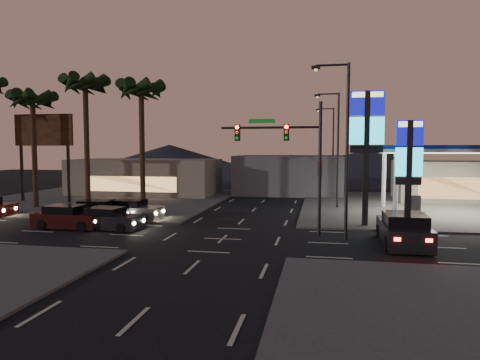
% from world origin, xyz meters
% --- Properties ---
extents(ground, '(140.00, 140.00, 0.00)m').
position_xyz_m(ground, '(0.00, 0.00, 0.00)').
color(ground, black).
rests_on(ground, ground).
extents(corner_lot_ne, '(24.00, 24.00, 0.12)m').
position_xyz_m(corner_lot_ne, '(16.00, 16.00, 0.06)').
color(corner_lot_ne, '#47443F').
rests_on(corner_lot_ne, ground).
extents(corner_lot_nw, '(24.00, 24.00, 0.12)m').
position_xyz_m(corner_lot_nw, '(-16.00, 16.00, 0.06)').
color(corner_lot_nw, '#47443F').
rests_on(corner_lot_nw, ground).
extents(gas_station, '(12.20, 8.20, 5.47)m').
position_xyz_m(gas_station, '(16.00, 12.00, 5.08)').
color(gas_station, silver).
rests_on(gas_station, ground).
extents(convenience_store, '(10.00, 6.00, 4.00)m').
position_xyz_m(convenience_store, '(18.00, 21.00, 2.00)').
color(convenience_store, '#726B5B').
rests_on(convenience_store, ground).
extents(pylon_sign_tall, '(2.20, 0.35, 9.00)m').
position_xyz_m(pylon_sign_tall, '(8.50, 5.50, 6.39)').
color(pylon_sign_tall, black).
rests_on(pylon_sign_tall, ground).
extents(pylon_sign_short, '(1.60, 0.35, 7.00)m').
position_xyz_m(pylon_sign_short, '(11.00, 4.50, 4.66)').
color(pylon_sign_short, black).
rests_on(pylon_sign_short, ground).
extents(traffic_signal_mast, '(6.10, 0.39, 8.00)m').
position_xyz_m(traffic_signal_mast, '(3.76, 1.99, 5.23)').
color(traffic_signal_mast, black).
rests_on(traffic_signal_mast, ground).
extents(pedestal_signal, '(0.32, 0.39, 4.30)m').
position_xyz_m(pedestal_signal, '(5.50, 6.98, 2.92)').
color(pedestal_signal, black).
rests_on(pedestal_signal, ground).
extents(streetlight_near, '(2.14, 0.25, 10.00)m').
position_xyz_m(streetlight_near, '(6.79, 1.00, 5.72)').
color(streetlight_near, black).
rests_on(streetlight_near, ground).
extents(streetlight_mid, '(2.14, 0.25, 10.00)m').
position_xyz_m(streetlight_mid, '(6.79, 14.00, 5.72)').
color(streetlight_mid, black).
rests_on(streetlight_mid, ground).
extents(streetlight_far, '(2.14, 0.25, 10.00)m').
position_xyz_m(streetlight_far, '(6.79, 28.00, 5.72)').
color(streetlight_far, black).
rests_on(streetlight_far, ground).
extents(palm_a, '(4.41, 4.41, 10.86)m').
position_xyz_m(palm_a, '(-9.00, 9.50, 9.43)').
color(palm_a, black).
rests_on(palm_a, ground).
extents(palm_b, '(4.41, 4.41, 11.46)m').
position_xyz_m(palm_b, '(-14.00, 9.50, 9.97)').
color(palm_b, black).
rests_on(palm_b, ground).
extents(palm_c, '(4.41, 4.41, 10.26)m').
position_xyz_m(palm_c, '(-19.00, 9.50, 8.88)').
color(palm_c, black).
rests_on(palm_c, ground).
extents(billboard, '(6.00, 0.30, 8.50)m').
position_xyz_m(billboard, '(-20.50, 13.00, 6.33)').
color(billboard, black).
rests_on(billboard, ground).
extents(building_far_west, '(16.00, 8.00, 4.00)m').
position_xyz_m(building_far_west, '(-14.00, 22.00, 2.00)').
color(building_far_west, '#726B5B').
rests_on(building_far_west, ground).
extents(building_far_mid, '(12.00, 9.00, 4.40)m').
position_xyz_m(building_far_mid, '(2.00, 26.00, 2.20)').
color(building_far_mid, '#4C4C51').
rests_on(building_far_mid, ground).
extents(hill_left, '(40.00, 40.00, 6.00)m').
position_xyz_m(hill_left, '(-25.00, 60.00, 3.00)').
color(hill_left, black).
rests_on(hill_left, ground).
extents(hill_right, '(50.00, 50.00, 5.00)m').
position_xyz_m(hill_right, '(15.00, 60.00, 2.50)').
color(hill_right, black).
rests_on(hill_right, ground).
extents(hill_center, '(60.00, 60.00, 4.00)m').
position_xyz_m(hill_center, '(0.00, 60.00, 2.00)').
color(hill_center, black).
rests_on(hill_center, ground).
extents(car_lane_a_front, '(4.54, 2.29, 1.43)m').
position_xyz_m(car_lane_a_front, '(-7.91, 1.53, 0.66)').
color(car_lane_a_front, black).
rests_on(car_lane_a_front, ground).
extents(car_lane_a_mid, '(4.72, 2.12, 1.52)m').
position_xyz_m(car_lane_a_mid, '(-10.71, 1.43, 0.70)').
color(car_lane_a_mid, black).
rests_on(car_lane_a_mid, ground).
extents(car_lane_b_front, '(4.57, 2.20, 1.45)m').
position_xyz_m(car_lane_b_front, '(-8.14, 5.54, 0.67)').
color(car_lane_b_front, '#5B5B5D').
rests_on(car_lane_b_front, ground).
extents(car_lane_b_mid, '(4.67, 2.23, 1.48)m').
position_xyz_m(car_lane_b_mid, '(-10.27, 4.63, 0.69)').
color(car_lane_b_mid, black).
rests_on(car_lane_b_mid, ground).
extents(suv_station, '(2.38, 5.37, 1.78)m').
position_xyz_m(suv_station, '(10.00, 0.23, 0.83)').
color(suv_station, black).
rests_on(suv_station, ground).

